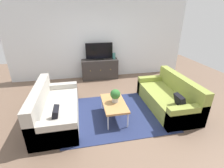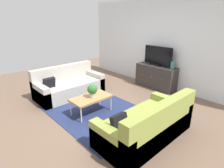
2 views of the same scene
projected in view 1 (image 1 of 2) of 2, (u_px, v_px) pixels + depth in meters
ground_plane at (114, 111)px, 4.16m from camera, size 10.00×10.00×0.00m
wall_back at (100, 41)px, 5.89m from camera, size 6.40×0.12×2.70m
area_rug at (116, 114)px, 4.02m from camera, size 2.50×1.90×0.01m
couch_left_side at (53, 110)px, 3.69m from camera, size 0.90×1.89×0.83m
couch_right_side at (170, 98)px, 4.21m from camera, size 0.90×1.89×0.83m
coffee_table at (114, 104)px, 3.73m from camera, size 0.51×0.93×0.41m
potted_plant at (115, 95)px, 3.68m from camera, size 0.23×0.23×0.31m
tv_console at (100, 69)px, 6.03m from camera, size 1.31×0.47×0.72m
flat_screen_tv at (99, 51)px, 5.78m from camera, size 0.96×0.16×0.60m
glass_vase at (114, 56)px, 5.93m from camera, size 0.11×0.11×0.22m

